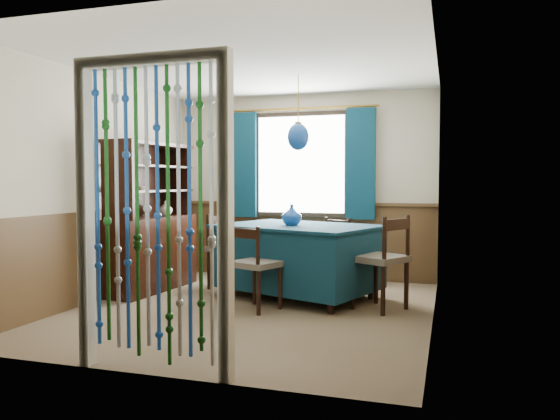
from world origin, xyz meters
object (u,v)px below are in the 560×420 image
(chair_left, at_px, (227,248))
(bowl_shelf, at_px, (140,188))
(sideboard, at_px, (149,240))
(pendant_lamp, at_px, (298,137))
(vase_table, at_px, (292,216))
(chair_near, at_px, (255,265))
(vase_sideboard, at_px, (165,207))
(dining_table, at_px, (298,256))
(chair_far, at_px, (331,251))
(chair_right, at_px, (382,260))

(chair_left, xyz_separation_m, bowl_shelf, (-0.78, -0.72, 0.76))
(chair_left, distance_m, sideboard, 0.95)
(pendant_lamp, xyz_separation_m, vase_table, (-0.05, -0.07, -0.89))
(chair_near, xyz_separation_m, chair_left, (-0.74, 1.03, 0.02))
(sideboard, xyz_separation_m, vase_sideboard, (0.06, 0.29, 0.38))
(dining_table, relative_size, vase_sideboard, 9.87)
(chair_left, bearing_deg, bowl_shelf, -41.05)
(chair_near, height_order, sideboard, sideboard)
(dining_table, xyz_separation_m, vase_table, (-0.05, -0.07, 0.46))
(chair_near, distance_m, pendant_lamp, 1.56)
(dining_table, relative_size, sideboard, 1.13)
(chair_far, relative_size, sideboard, 0.48)
(chair_right, xyz_separation_m, bowl_shelf, (-2.77, -0.10, 0.73))
(chair_far, height_order, vase_sideboard, vase_sideboard)
(sideboard, bearing_deg, dining_table, 8.55)
(chair_far, xyz_separation_m, sideboard, (-2.08, -0.81, 0.16))
(sideboard, relative_size, vase_sideboard, 8.74)
(vase_table, bearing_deg, pendant_lamp, 54.53)
(vase_table, bearing_deg, chair_near, -108.17)
(bowl_shelf, relative_size, vase_sideboard, 0.99)
(chair_near, height_order, pendant_lamp, pendant_lamp)
(chair_right, relative_size, vase_sideboard, 4.79)
(vase_table, relative_size, vase_sideboard, 1.04)
(sideboard, height_order, pendant_lamp, pendant_lamp)
(chair_near, height_order, chair_right, chair_right)
(chair_right, bearing_deg, pendant_lamp, 101.56)
(chair_far, xyz_separation_m, chair_left, (-1.24, -0.38, 0.03))
(dining_table, xyz_separation_m, sideboard, (-1.84, -0.11, 0.14))
(chair_near, relative_size, pendant_lamp, 1.06)
(chair_far, bearing_deg, pendant_lamp, 94.56)
(chair_near, xyz_separation_m, sideboard, (-1.58, 0.61, 0.15))
(chair_right, xyz_separation_m, vase_sideboard, (-2.77, 0.49, 0.48))
(chair_near, distance_m, chair_far, 1.50)
(chair_left, distance_m, vase_table, 1.12)
(dining_table, height_order, pendant_lamp, pendant_lamp)
(dining_table, height_order, bowl_shelf, bowl_shelf)
(pendant_lamp, distance_m, vase_table, 0.89)
(chair_right, bearing_deg, chair_far, 65.94)
(bowl_shelf, bearing_deg, chair_left, 42.78)
(chair_right, bearing_deg, bowl_shelf, 121.17)
(chair_left, height_order, vase_sideboard, vase_sideboard)
(chair_right, bearing_deg, chair_near, 137.11)
(chair_left, xyz_separation_m, pendant_lamp, (1.01, -0.31, 1.34))
(sideboard, bearing_deg, chair_near, -15.86)
(sideboard, relative_size, vase_table, 8.40)
(pendant_lamp, xyz_separation_m, vase_sideboard, (-1.78, 0.18, -0.83))
(chair_right, distance_m, vase_table, 1.14)
(chair_far, height_order, chair_right, chair_right)
(dining_table, distance_m, pendant_lamp, 1.35)
(chair_right, height_order, bowl_shelf, bowl_shelf)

